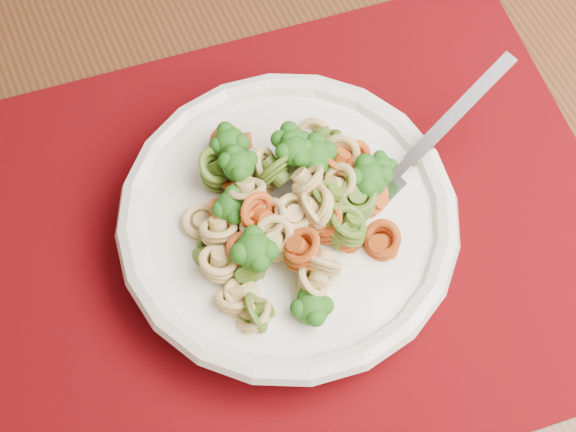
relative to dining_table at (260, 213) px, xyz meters
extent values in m
cube|color=#582C19|center=(0.00, 0.00, 0.08)|extent=(1.60, 1.27, 0.04)
cube|color=#530309|center=(0.02, -0.07, 0.10)|extent=(0.57, 0.48, 0.00)
cylinder|color=white|center=(0.02, -0.07, 0.10)|extent=(0.11, 0.11, 0.01)
cylinder|color=white|center=(0.02, -0.07, 0.12)|extent=(0.24, 0.24, 0.03)
torus|color=white|center=(0.02, -0.07, 0.14)|extent=(0.26, 0.26, 0.02)
camera|label=1|loc=(-0.01, -0.33, 0.67)|focal=50.00mm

